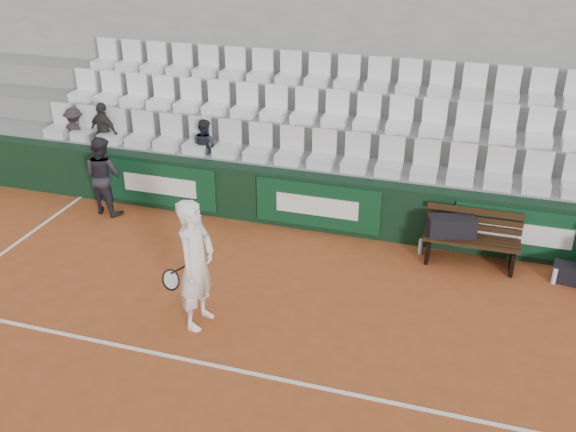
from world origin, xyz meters
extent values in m
plane|color=#A54D25|center=(0.00, 0.00, 0.00)|extent=(80.00, 80.00, 0.00)
cube|color=white|center=(0.00, 0.00, 0.00)|extent=(18.00, 0.06, 0.01)
cube|color=black|center=(0.00, 4.00, 0.50)|extent=(18.00, 0.30, 1.00)
cube|color=#0C381E|center=(-3.20, 3.83, 0.52)|extent=(2.20, 0.04, 0.82)
cube|color=#0C381E|center=(-0.20, 3.83, 0.52)|extent=(2.20, 0.04, 0.82)
cube|color=#0C381E|center=(3.20, 3.83, 0.52)|extent=(2.20, 0.04, 0.82)
cube|color=gray|center=(0.00, 4.62, 0.50)|extent=(18.00, 0.95, 1.00)
cube|color=gray|center=(0.00, 5.58, 0.72)|extent=(18.00, 0.95, 1.45)
cube|color=gray|center=(0.00, 6.53, 0.95)|extent=(18.00, 0.95, 1.90)
cube|color=#999997|center=(0.00, 7.15, 2.20)|extent=(18.00, 0.30, 4.40)
cube|color=silver|center=(0.00, 4.45, 1.31)|extent=(11.90, 0.44, 0.63)
cube|color=white|center=(0.00, 5.40, 1.77)|extent=(11.90, 0.44, 0.63)
cube|color=silver|center=(0.00, 6.35, 2.21)|extent=(11.90, 0.44, 0.63)
cube|color=#361F10|center=(2.41, 3.52, 0.23)|extent=(1.50, 0.56, 0.45)
cube|color=black|center=(2.08, 3.56, 0.61)|extent=(0.80, 0.52, 0.32)
cube|color=black|center=(3.90, 3.41, 0.14)|extent=(0.51, 0.36, 0.29)
cylinder|color=silver|center=(1.63, 3.61, 0.13)|extent=(0.07, 0.07, 0.27)
cylinder|color=silver|center=(3.69, 3.30, 0.13)|extent=(0.07, 0.07, 0.26)
imported|color=white|center=(-1.08, 0.80, 0.94)|extent=(0.50, 0.72, 1.88)
torus|color=black|center=(-1.48, 0.80, 0.62)|extent=(0.19, 0.30, 0.26)
cylinder|color=black|center=(-1.35, 0.80, 0.81)|extent=(0.26, 0.03, 0.20)
imported|color=#212029|center=(-4.15, 3.47, 0.73)|extent=(0.82, 0.70, 1.47)
imported|color=#292126|center=(-5.35, 4.50, 1.52)|extent=(0.71, 0.46, 1.04)
imported|color=#2E2A25|center=(-4.69, 4.50, 1.60)|extent=(0.76, 0.47, 1.21)
imported|color=#1D222B|center=(-2.56, 4.50, 1.54)|extent=(0.65, 0.59, 1.08)
camera|label=1|loc=(2.23, -5.82, 5.38)|focal=40.00mm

